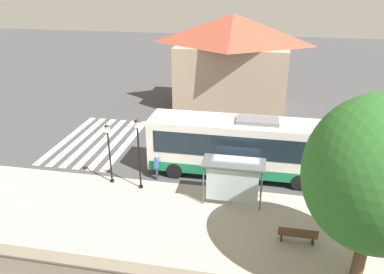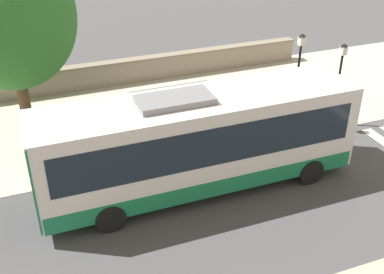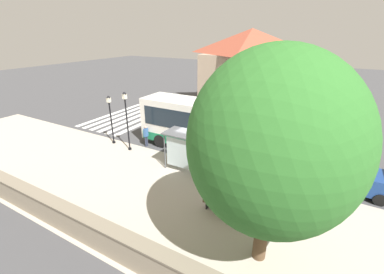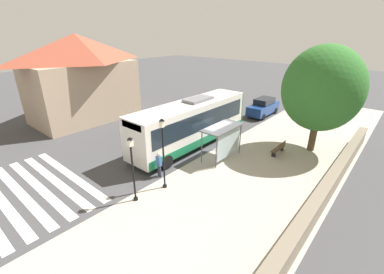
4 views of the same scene
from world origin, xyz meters
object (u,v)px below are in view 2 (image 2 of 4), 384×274
at_px(pedestrian, 295,122).
at_px(bench, 84,118).
at_px(street_lamp_far, 339,77).
at_px(bus_shelter, 174,101).
at_px(shade_tree, 8,17).
at_px(bus, 198,141).
at_px(street_lamp_near, 298,74).

relative_size(pedestrian, bench, 0.92).
bearing_deg(bench, pedestrian, 61.03).
bearing_deg(street_lamp_far, pedestrian, -71.85).
distance_m(bus_shelter, shade_tree, 7.76).
bearing_deg(bus, street_lamp_far, 107.89).
bearing_deg(shade_tree, street_lamp_near, 65.88).
relative_size(bus, pedestrian, 6.82).
bearing_deg(pedestrian, bus_shelter, -109.11).
distance_m(street_lamp_far, shade_tree, 14.30).
xyz_separation_m(pedestrian, street_lamp_far, (-0.85, 2.59, 1.30)).
bearing_deg(street_lamp_near, bench, -110.79).
height_order(bus_shelter, street_lamp_far, street_lamp_far).
bearing_deg(bench, shade_tree, -125.10).
bearing_deg(bus_shelter, street_lamp_far, 83.74).
relative_size(bus_shelter, shade_tree, 0.43).
height_order(street_lamp_far, shade_tree, shade_tree).
xyz_separation_m(pedestrian, shade_tree, (-6.13, -10.45, 3.87)).
xyz_separation_m(pedestrian, street_lamp_near, (-1.16, 0.65, 1.61)).
distance_m(bus, street_lamp_far, 8.00).
relative_size(bus_shelter, bench, 1.87).
bearing_deg(shade_tree, pedestrian, 59.58).
xyz_separation_m(bench, shade_tree, (-1.65, -2.34, 4.37)).
relative_size(street_lamp_far, shade_tree, 0.48).
bearing_deg(bus, street_lamp_near, 116.03).
relative_size(street_lamp_near, street_lamp_far, 1.15).
distance_m(pedestrian, street_lamp_near, 2.09).
distance_m(bus_shelter, street_lamp_far, 7.41).
height_order(bench, street_lamp_near, street_lamp_near).
bearing_deg(bench, bus_shelter, 49.59).
bearing_deg(pedestrian, shade_tree, -120.42).
bearing_deg(street_lamp_far, bus, -72.11).
bearing_deg(pedestrian, street_lamp_near, 150.69).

